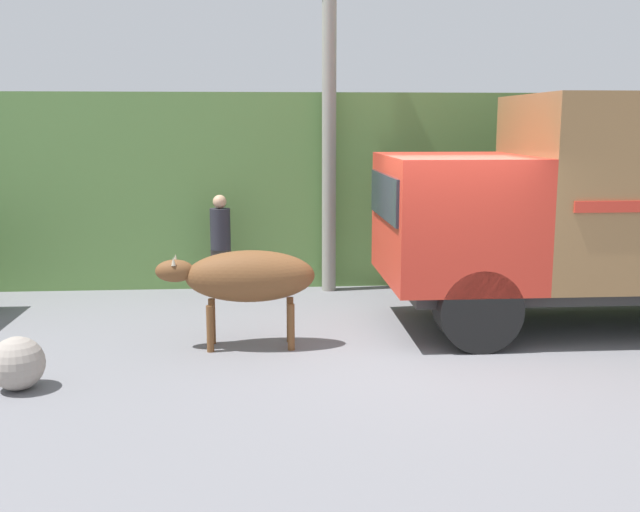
% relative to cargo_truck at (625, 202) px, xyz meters
% --- Properties ---
extents(ground_plane, '(60.00, 60.00, 0.00)m').
position_rel_cargo_truck_xyz_m(ground_plane, '(-2.90, -1.05, -1.76)').
color(ground_plane, slate).
extents(hillside_embankment, '(32.00, 6.03, 3.34)m').
position_rel_cargo_truck_xyz_m(hillside_embankment, '(-2.90, 5.86, -0.09)').
color(hillside_embankment, '#608C47').
rests_on(hillside_embankment, ground_plane).
extents(building_backdrop, '(4.45, 2.70, 2.87)m').
position_rel_cargo_truck_xyz_m(building_backdrop, '(-6.65, 4.29, -0.31)').
color(building_backdrop, '#C6B793').
rests_on(building_backdrop, ground_plane).
extents(cargo_truck, '(6.31, 2.49, 3.21)m').
position_rel_cargo_truck_xyz_m(cargo_truck, '(0.00, 0.00, 0.00)').
color(cargo_truck, '#2D2D2D').
rests_on(cargo_truck, ground_plane).
extents(brown_cow, '(2.00, 0.66, 1.25)m').
position_rel_cargo_truck_xyz_m(brown_cow, '(-5.21, -0.64, -0.85)').
color(brown_cow, brown).
rests_on(brown_cow, ground_plane).
extents(pedestrian_on_hill, '(0.44, 0.44, 1.68)m').
position_rel_cargo_truck_xyz_m(pedestrian_on_hill, '(-5.70, 2.31, -0.84)').
color(pedestrian_on_hill, '#38332D').
rests_on(pedestrian_on_hill, ground_plane).
extents(utility_pole, '(0.90, 0.24, 6.33)m').
position_rel_cargo_truck_xyz_m(utility_pole, '(-3.89, 2.58, 1.52)').
color(utility_pole, gray).
rests_on(utility_pole, ground_plane).
extents(roadside_rock, '(0.58, 0.58, 0.58)m').
position_rel_cargo_truck_xyz_m(roadside_rock, '(-7.64, -2.02, -1.47)').
color(roadside_rock, gray).
rests_on(roadside_rock, ground_plane).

